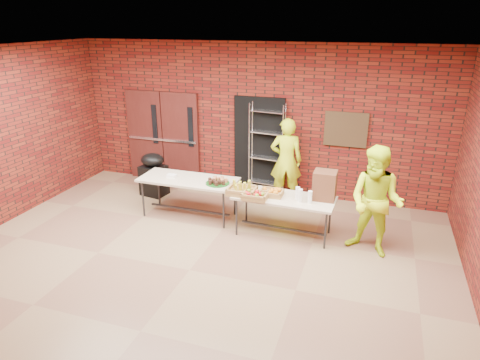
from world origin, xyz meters
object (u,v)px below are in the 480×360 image
object	(u,v)px
table_left	(188,182)
volunteer_woman	(286,161)
table_right	(284,200)
coffee_dispenser	(325,185)
volunteer_man	(376,202)
covered_grill	(153,174)
wire_rack	(267,150)

from	to	relation	value
table_left	volunteer_woman	world-z (taller)	volunteer_woman
table_right	coffee_dispenser	xyz separation A→B (m)	(0.66, 0.13, 0.31)
table_right	volunteer_man	distance (m)	1.54
table_left	coffee_dispenser	xyz separation A→B (m)	(2.57, -0.06, 0.27)
table_right	volunteer_man	bearing A→B (deg)	-4.15
volunteer_woman	covered_grill	bearing A→B (deg)	-0.11
table_right	volunteer_woman	size ratio (longest dim) A/B	1.00
table_right	coffee_dispenser	distance (m)	0.74
table_left	volunteer_man	xyz separation A→B (m)	(3.43, -0.36, 0.20)
coffee_dispenser	volunteer_man	bearing A→B (deg)	-19.62
covered_grill	table_left	bearing A→B (deg)	-22.07
wire_rack	volunteer_woman	bearing A→B (deg)	-17.97
wire_rack	table_right	world-z (taller)	wire_rack
table_left	coffee_dispenser	distance (m)	2.59
coffee_dispenser	covered_grill	distance (m)	3.87
coffee_dispenser	volunteer_man	size ratio (longest dim) A/B	0.28
covered_grill	wire_rack	bearing A→B (deg)	28.74
wire_rack	table_right	xyz separation A→B (m)	(0.78, -1.71, -0.34)
volunteer_man	wire_rack	bearing A→B (deg)	159.94
covered_grill	volunteer_man	distance (m)	4.76
table_left	table_right	world-z (taller)	table_left
wire_rack	table_left	distance (m)	1.92
wire_rack	volunteer_man	distance (m)	2.97
table_left	table_right	bearing A→B (deg)	-5.45
wire_rack	table_left	xyz separation A→B (m)	(-1.13, -1.52, -0.30)
volunteer_woman	volunteer_man	distance (m)	2.46
volunteer_woman	volunteer_man	bearing A→B (deg)	126.09
table_right	volunteer_woman	world-z (taller)	volunteer_woman
table_left	covered_grill	size ratio (longest dim) A/B	2.00
table_left	coffee_dispenser	size ratio (longest dim) A/B	3.73
coffee_dispenser	volunteer_woman	size ratio (longest dim) A/B	0.28
wire_rack	coffee_dispenser	world-z (taller)	wire_rack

